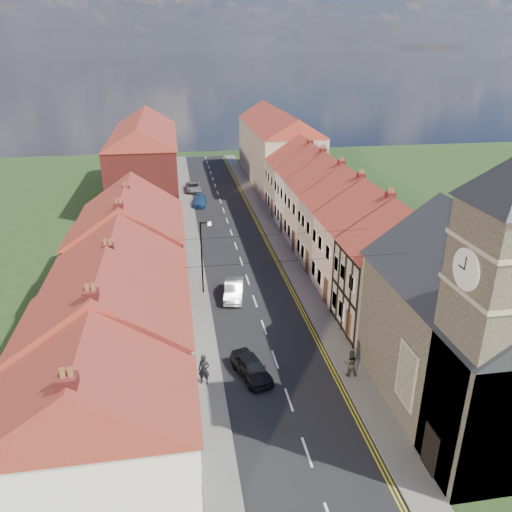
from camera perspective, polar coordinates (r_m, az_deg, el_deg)
The scene contains 25 objects.
ground at distance 25.10m, azimuth 7.11°, elevation -24.51°, with size 160.00×160.00×0.00m, color #2B401B.
road at distance 50.02m, azimuth -2.32°, elevation 1.18°, with size 7.00×90.00×0.02m, color black.
pavement_left at distance 49.71m, azimuth -7.36°, elevation 0.92°, with size 1.80×90.00×0.12m, color gray.
pavement_right at distance 50.67m, azimuth 2.62°, elevation 1.53°, with size 1.80×90.00×0.12m, color gray.
church at distance 27.54m, azimuth 24.92°, elevation -6.55°, with size 11.25×14.25×15.20m.
cottage_r_tudor at distance 35.31m, azimuth 16.32°, elevation -1.42°, with size 8.30×5.20×9.00m.
cottage_r_white_near at distance 39.86m, azimuth 13.17°, elevation 1.71°, with size 8.30×6.00×9.00m.
cottage_r_cream_mid at distance 44.59m, azimuth 10.63°, elevation 4.19°, with size 8.30×5.20×9.00m.
cottage_r_pink at distance 49.46m, azimuth 8.58°, elevation 6.16°, with size 8.30×6.00×9.00m.
cottage_r_white_far at distance 54.43m, azimuth 6.88°, elevation 7.78°, with size 8.30×5.20×9.00m.
cottage_r_cream_far at distance 59.47m, azimuth 5.46°, elevation 9.12°, with size 8.30×6.00×9.00m.
cottage_l_brick_near at distance 21.54m, azimuth -18.06°, elevation -19.12°, with size 8.30×5.70×8.80m.
cottage_l_cream at distance 26.05m, azimuth -16.43°, elevation -10.41°, with size 8.30×6.30×9.10m.
cottage_l_white at distance 31.66m, azimuth -15.21°, elevation -4.37°, with size 8.30×6.90×8.80m.
cottage_l_brick_mid at distance 37.13m, azimuth -14.45°, elevation 0.09°, with size 8.30×5.70×9.10m.
cottage_l_pink at distance 42.59m, azimuth -13.88°, elevation 2.86°, with size 8.30×6.30×8.80m.
block_right_far at distance 73.89m, azimuth 2.47°, elevation 12.52°, with size 8.30×24.20×10.50m.
block_left_far at distance 67.58m, azimuth -12.57°, elevation 11.04°, with size 8.30×24.20×10.50m.
lamppost at distance 39.15m, azimuth -6.11°, elevation 0.34°, with size 0.88×0.15×6.00m.
car_near at distance 30.63m, azimuth -0.53°, elevation -12.63°, with size 1.50×3.73×1.27m, color black.
car_mid at distance 39.53m, azimuth -2.54°, elevation -3.90°, with size 1.39×3.98×1.31m, color #AEB1B6.
car_far at distance 63.34m, azimuth -6.45°, elevation 6.26°, with size 1.59×3.91×1.14m, color #224F82.
car_distant at distance 69.79m, azimuth -7.16°, elevation 7.82°, with size 2.06×4.47×1.24m, color gray.
pedestrian_left at distance 29.88m, azimuth -5.97°, elevation -12.80°, with size 0.68×0.45×1.88m, color black.
pedestrian_right at distance 30.93m, azimuth 10.74°, elevation -11.95°, with size 0.83×0.64×1.70m, color black.
Camera 1 is at (-5.52, -16.20, 18.36)m, focal length 35.00 mm.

